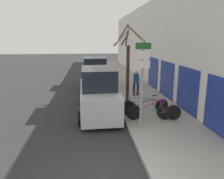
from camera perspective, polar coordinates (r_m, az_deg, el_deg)
name	(u,v)px	position (r m, az deg, el deg)	size (l,w,h in m)	color
ground_plane	(96,89)	(16.42, -4.14, 0.19)	(80.00, 80.00, 0.00)	#28282B
sidewalk_curb	(124,80)	(19.39, 3.25, 2.43)	(3.20, 32.00, 0.15)	gray
building_facade	(145,44)	(19.33, 8.65, 11.66)	(0.23, 32.00, 6.50)	silver
signpost	(142,79)	(8.54, 7.85, 2.72)	(0.60, 0.12, 3.52)	#939399
bicycle_0	(154,111)	(9.80, 10.80, -5.62)	(2.41, 0.47, 0.95)	black
bicycle_1	(146,109)	(10.16, 8.91, -4.97)	(1.95, 1.30, 0.90)	black
bicycle_2	(145,105)	(10.62, 8.68, -4.14)	(2.35, 0.45, 0.90)	black
parked_car_0	(98,93)	(10.72, -3.59, -1.04)	(2.02, 4.77, 2.32)	#B2B7BC
parked_car_1	(95,74)	(16.66, -4.42, 4.03)	(2.02, 4.20, 2.32)	gray
pedestrian_near	(136,81)	(13.81, 6.30, 2.20)	(0.41, 0.35, 1.59)	#1E2338
street_tree	(128,66)	(11.94, 4.08, 6.12)	(1.93, 1.65, 4.28)	#3D2D23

